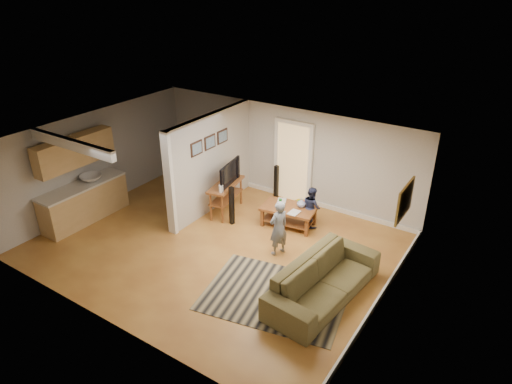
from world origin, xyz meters
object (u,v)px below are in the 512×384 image
sofa (323,296)px  toddler (310,225)px  coffee_table (290,211)px  speaker_right (276,183)px  child (278,253)px  toy_basket (301,208)px  tv_console (226,186)px  speaker_left (232,206)px

sofa → toddler: 2.68m
coffee_table → speaker_right: bearing=134.0°
sofa → child: bearing=67.6°
speaker_right → child: speaker_right is taller
toy_basket → tv_console: bearing=-149.9°
speaker_right → sofa: bearing=-43.5°
coffee_table → tv_console: tv_console is taller
sofa → coffee_table: coffee_table is taller
coffee_table → child: coffee_table is taller
toy_basket → toddler: 0.62m
speaker_right → child: size_ratio=0.77×
speaker_right → toddler: bearing=-23.9°
tv_console → speaker_right: (0.68, 1.30, -0.23)m
speaker_left → child: 1.74m
coffee_table → toddler: size_ratio=1.36×
speaker_left → child: size_ratio=0.77×
speaker_left → child: (1.60, -0.50, -0.49)m
sofa → speaker_right: size_ratio=2.70×
tv_console → toy_basket: (1.62, 0.94, -0.55)m
sofa → toy_basket: (-1.89, 2.64, 0.17)m
sofa → speaker_right: 4.15m
tv_console → speaker_right: tv_console is taller
speaker_right → toy_basket: bearing=-18.0°
coffee_table → toy_basket: 0.69m
sofa → tv_console: 3.97m
speaker_left → child: speaker_left is taller
speaker_right → speaker_left: bearing=-94.6°
sofa → tv_console: size_ratio=1.99×
sofa → toddler: (-1.42, 2.28, 0.00)m
tv_console → toy_basket: tv_console is taller
child → speaker_left: bearing=-86.0°
sofa → child: 1.67m
toy_basket → child: size_ratio=0.37×
toy_basket → speaker_left: bearing=-131.0°
coffee_table → speaker_right: size_ratio=1.39×
sofa → coffee_table: size_ratio=1.94×
tv_console → speaker_right: 1.49m
speaker_left → toy_basket: (1.17, 1.34, -0.32)m
child → coffee_table: bearing=-140.7°
speaker_right → toddler: 1.66m
sofa → toddler: bearing=38.0°
tv_console → speaker_left: tv_console is taller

